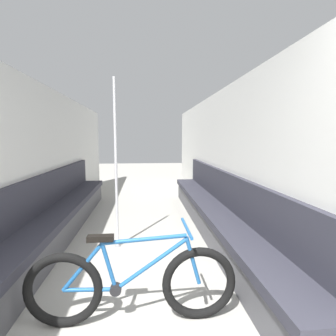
% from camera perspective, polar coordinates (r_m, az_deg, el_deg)
% --- Properties ---
extents(wall_left, '(0.10, 9.86, 2.28)m').
position_cam_1_polar(wall_left, '(4.15, -26.88, 1.16)').
color(wall_left, silver).
rests_on(wall_left, ground).
extents(wall_right, '(0.10, 9.86, 2.28)m').
position_cam_1_polar(wall_right, '(4.08, 13.83, 1.60)').
color(wall_right, silver).
rests_on(wall_right, ground).
extents(bench_seat_row_left, '(0.46, 5.19, 0.96)m').
position_cam_1_polar(bench_seat_row_left, '(4.18, -23.20, -10.19)').
color(bench_seat_row_left, '#4C4C51').
rests_on(bench_seat_row_left, ground).
extents(bench_seat_row_right, '(0.46, 5.19, 0.96)m').
position_cam_1_polar(bench_seat_row_right, '(4.13, 10.32, -9.98)').
color(bench_seat_row_right, '#4C4C51').
rests_on(bench_seat_row_right, ground).
extents(bicycle, '(1.67, 0.46, 0.78)m').
position_cam_1_polar(bicycle, '(2.29, -7.74, -23.82)').
color(bicycle, black).
rests_on(bicycle, ground).
extents(grab_pole_near, '(0.08, 0.08, 2.26)m').
position_cam_1_polar(grab_pole_near, '(3.53, -11.26, 0.31)').
color(grab_pole_near, gray).
rests_on(grab_pole_near, ground).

